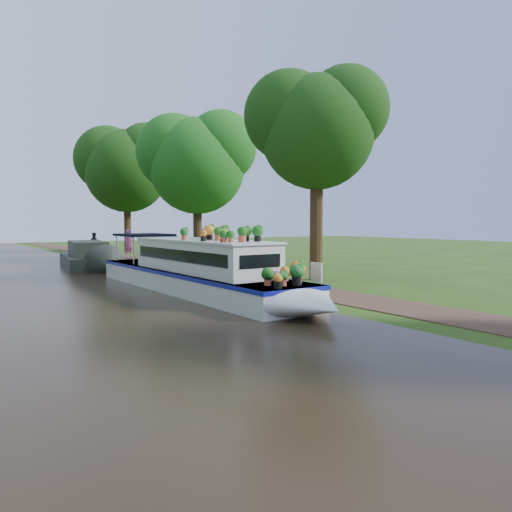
# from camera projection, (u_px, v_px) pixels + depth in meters

# --- Properties ---
(ground) EXTENTS (100.00, 100.00, 0.00)m
(ground) POSITION_uv_depth(u_px,v_px,m) (290.00, 296.00, 16.75)
(ground) COLOR #244310
(ground) RESTS_ON ground
(canal_water) EXTENTS (10.00, 100.00, 0.02)m
(canal_water) POSITION_uv_depth(u_px,v_px,m) (115.00, 314.00, 13.34)
(canal_water) COLOR black
(canal_water) RESTS_ON ground
(towpath) EXTENTS (2.20, 100.00, 0.03)m
(towpath) POSITION_uv_depth(u_px,v_px,m) (317.00, 292.00, 17.43)
(towpath) COLOR #412B1E
(towpath) RESTS_ON ground
(plant_boat) EXTENTS (2.29, 13.52, 2.28)m
(plant_boat) POSITION_uv_depth(u_px,v_px,m) (202.00, 269.00, 17.06)
(plant_boat) COLOR silver
(plant_boat) RESTS_ON canal_water
(tree_near_overhang) EXTENTS (5.52, 5.28, 8.99)m
(tree_near_overhang) POSITION_uv_depth(u_px,v_px,m) (316.00, 124.00, 20.95)
(tree_near_overhang) COLOR black
(tree_near_overhang) RESTS_ON ground
(tree_near_mid) EXTENTS (6.90, 6.60, 9.40)m
(tree_near_mid) POSITION_uv_depth(u_px,v_px,m) (196.00, 158.00, 31.21)
(tree_near_mid) COLOR black
(tree_near_mid) RESTS_ON ground
(tree_near_far) EXTENTS (7.59, 7.26, 10.30)m
(tree_near_far) POSITION_uv_depth(u_px,v_px,m) (126.00, 164.00, 39.91)
(tree_near_far) COLOR black
(tree_near_far) RESTS_ON ground
(second_boat) EXTENTS (3.12, 7.64, 1.43)m
(second_boat) POSITION_uv_depth(u_px,v_px,m) (87.00, 257.00, 26.45)
(second_boat) COLOR black
(second_boat) RESTS_ON canal_water
(pedestrian_pink) EXTENTS (0.78, 0.60, 1.93)m
(pedestrian_pink) POSITION_uv_depth(u_px,v_px,m) (129.00, 243.00, 34.21)
(pedestrian_pink) COLOR #CC5499
(pedestrian_pink) RESTS_ON towpath
(pedestrian_dark) EXTENTS (0.91, 0.77, 1.63)m
(pedestrian_dark) POSITION_uv_depth(u_px,v_px,m) (95.00, 243.00, 37.46)
(pedestrian_dark) COLOR black
(pedestrian_dark) RESTS_ON towpath
(verge_plant) EXTENTS (0.50, 0.46, 0.46)m
(verge_plant) POSITION_uv_depth(u_px,v_px,m) (219.00, 276.00, 20.72)
(verge_plant) COLOR #34611D
(verge_plant) RESTS_ON ground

